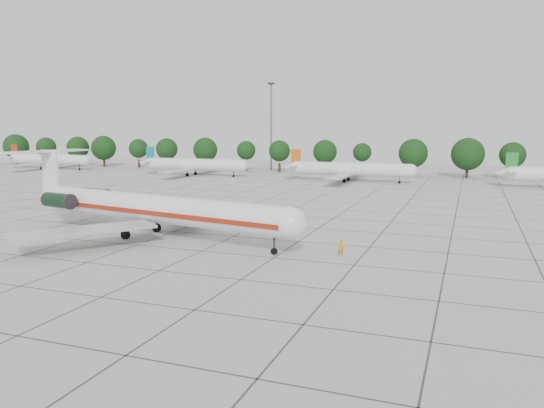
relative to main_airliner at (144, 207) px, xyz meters
The scene contains 9 objects.
ground 11.06m from the main_airliner, 18.38° to the left, with size 260.00×260.00×0.00m, color #B1B1AA.
apron_joints 21.14m from the main_airliner, 61.42° to the left, with size 170.00×170.00×0.02m, color #383838.
main_airliner is the anchor object (origin of this frame).
ground_crew 24.15m from the main_airliner, ahead, with size 0.63×0.41×1.73m, color #C88D0B.
bg_airliner_a 111.94m from the main_airliner, 138.63° to the left, with size 28.24×27.20×7.40m.
bg_airliner_b 77.38m from the main_airliner, 114.65° to the left, with size 28.24×27.20×7.40m.
bg_airliner_c 70.01m from the main_airliner, 82.31° to the left, with size 28.24×27.20×7.40m.
tree_line 88.37m from the main_airliner, 91.10° to the left, with size 249.86×8.44×10.22m.
floodlight_mast 98.00m from the main_airliner, 101.86° to the left, with size 1.60×1.60×25.45m.
Camera 1 is at (25.69, -55.61, 12.81)m, focal length 35.00 mm.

